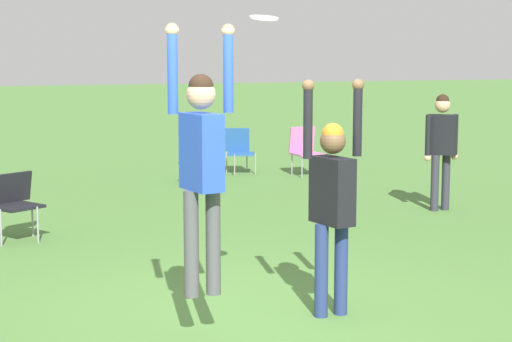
% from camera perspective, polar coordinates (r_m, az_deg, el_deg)
% --- Properties ---
extents(ground_plane, '(120.00, 120.00, 0.00)m').
position_cam_1_polar(ground_plane, '(7.50, -0.23, -10.04)').
color(ground_plane, '#4C7A38').
extents(person_jumping, '(0.56, 0.43, 2.16)m').
position_cam_1_polar(person_jumping, '(6.75, -3.65, 1.18)').
color(person_jumping, '#4C4C51').
rests_on(person_jumping, ground_plane).
extents(person_defending, '(0.59, 0.46, 2.09)m').
position_cam_1_polar(person_defending, '(7.47, 5.10, -1.44)').
color(person_defending, navy).
rests_on(person_defending, ground_plane).
extents(frisbee, '(0.23, 0.23, 0.06)m').
position_cam_1_polar(frisbee, '(6.85, 0.53, 10.18)').
color(frisbee, white).
extents(camping_chair_1, '(0.74, 0.82, 0.81)m').
position_cam_1_polar(camping_chair_1, '(15.53, -3.98, 0.93)').
color(camping_chair_1, gray).
rests_on(camping_chair_1, ground_plane).
extents(camping_chair_2, '(0.53, 0.57, 0.93)m').
position_cam_1_polar(camping_chair_2, '(16.42, 3.27, 1.56)').
color(camping_chair_2, gray).
rests_on(camping_chair_2, ground_plane).
extents(camping_chair_3, '(0.70, 0.75, 0.83)m').
position_cam_1_polar(camping_chair_3, '(11.05, -15.76, -1.86)').
color(camping_chair_3, gray).
rests_on(camping_chair_3, ground_plane).
extents(camping_chair_4, '(0.68, 0.73, 0.87)m').
position_cam_1_polar(camping_chair_4, '(16.71, -1.16, 1.55)').
color(camping_chair_4, gray).
rests_on(camping_chair_4, ground_plane).
extents(person_spectator_near, '(0.58, 0.46, 1.73)m').
position_cam_1_polar(person_spectator_near, '(12.88, 12.27, 1.98)').
color(person_spectator_near, '#2D2D38').
rests_on(person_spectator_near, ground_plane).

